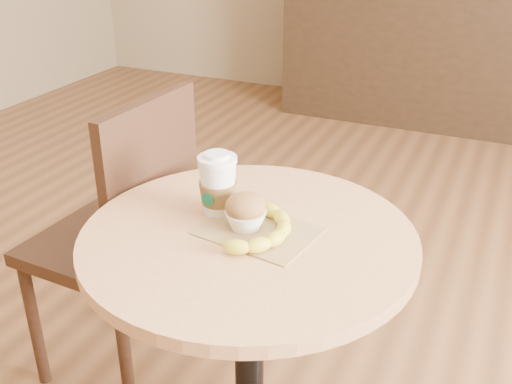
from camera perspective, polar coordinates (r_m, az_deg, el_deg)
cafe_table at (r=1.41m, az=-0.68°, el=-11.23°), size 0.73×0.73×0.75m
chair_left at (r=1.79m, az=-12.45°, el=-3.96°), size 0.43×0.43×0.94m
service_counter at (r=4.28m, az=18.38°, el=13.10°), size 2.30×0.65×1.04m
kraft_bag at (r=1.29m, az=0.23°, el=-3.75°), size 0.26×0.21×0.00m
coffee_cup at (r=1.34m, az=-3.64°, el=0.53°), size 0.09×0.09×0.15m
muffin at (r=1.28m, az=-1.00°, el=-1.88°), size 0.09×0.09×0.08m
banana at (r=1.26m, az=1.05°, el=-3.68°), size 0.14×0.24×0.03m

